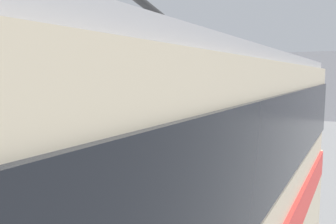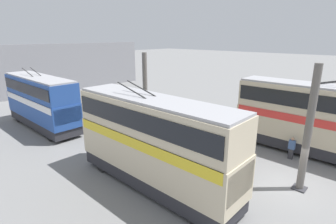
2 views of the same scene
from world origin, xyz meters
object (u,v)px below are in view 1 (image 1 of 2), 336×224
Objects in this scene: bus_right_far at (178,101)px; bus_right_near at (9,120)px; bus_left_far at (180,224)px; oil_drum at (157,148)px; person_aisle_midway at (132,170)px.

bus_right_near is at bearing 180.00° from bus_right_far.
bus_left_far is 11.06× the size of oil_drum.
bus_right_near is 14.78m from bus_right_far.
bus_right_far is (14.78, -0.00, -0.21)m from bus_right_near.
person_aisle_midway is 1.83× the size of oil_drum.
bus_right_far is 7.49m from oil_drum.
person_aisle_midway is (7.10, 6.08, -2.04)m from bus_left_far.
bus_left_far is 15.49m from oil_drum.
bus_right_near is at bearing 66.02° from bus_left_far.
oil_drum is at bearing -161.45° from bus_right_far.
person_aisle_midway is at bearing -157.52° from oil_drum.
oil_drum is at bearing 33.41° from bus_left_far.
person_aisle_midway is 6.15m from oil_drum.
bus_right_near reaches higher than oil_drum.
oil_drum is (-6.76, -2.27, -2.29)m from bus_right_far.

